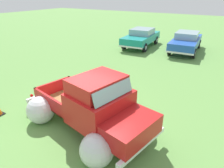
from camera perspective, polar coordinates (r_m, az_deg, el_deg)
name	(u,v)px	position (r m, az deg, el deg)	size (l,w,h in m)	color
ground_plane	(88,125)	(7.06, -6.89, -11.40)	(80.00, 80.00, 0.00)	#609347
vintage_pickup_truck	(95,110)	(6.39, -4.96, -7.35)	(4.91, 3.46, 1.96)	black
show_car_0	(141,37)	(17.03, 8.28, 13.02)	(2.14, 4.63, 1.43)	black
show_car_1	(186,41)	(16.37, 20.18, 11.33)	(2.14, 4.79, 1.43)	black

